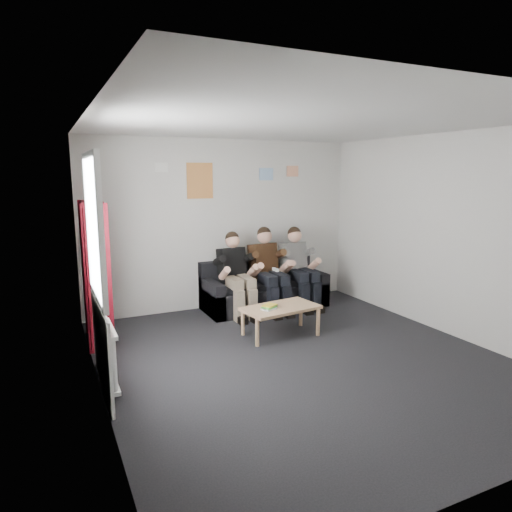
{
  "coord_description": "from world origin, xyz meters",
  "views": [
    {
      "loc": [
        -2.67,
        -4.36,
        2.16
      ],
      "look_at": [
        0.0,
        1.3,
        1.03
      ],
      "focal_mm": 32.0,
      "sensor_mm": 36.0,
      "label": 1
    }
  ],
  "objects_px": {
    "sofa": "(264,291)",
    "bookshelf": "(97,273)",
    "person_left": "(237,275)",
    "person_right": "(299,268)",
    "coffee_table": "(281,310)",
    "person_middle": "(269,271)"
  },
  "relations": [
    {
      "from": "sofa",
      "to": "bookshelf",
      "type": "bearing_deg",
      "value": -169.38
    },
    {
      "from": "person_left",
      "to": "person_right",
      "type": "relative_size",
      "value": 0.98
    },
    {
      "from": "sofa",
      "to": "person_middle",
      "type": "xyz_separation_m",
      "value": [
        0.0,
        -0.19,
        0.37
      ]
    },
    {
      "from": "sofa",
      "to": "person_left",
      "type": "height_order",
      "value": "person_left"
    },
    {
      "from": "bookshelf",
      "to": "person_left",
      "type": "xyz_separation_m",
      "value": [
        2.06,
        0.3,
        -0.28
      ]
    },
    {
      "from": "sofa",
      "to": "coffee_table",
      "type": "height_order",
      "value": "sofa"
    },
    {
      "from": "coffee_table",
      "to": "bookshelf",
      "type": "bearing_deg",
      "value": 160.11
    },
    {
      "from": "coffee_table",
      "to": "sofa",
      "type": "bearing_deg",
      "value": 73.41
    },
    {
      "from": "bookshelf",
      "to": "coffee_table",
      "type": "xyz_separation_m",
      "value": [
        2.23,
        -0.81,
        -0.56
      ]
    },
    {
      "from": "bookshelf",
      "to": "coffee_table",
      "type": "relative_size",
      "value": 1.8
    },
    {
      "from": "person_left",
      "to": "person_middle",
      "type": "bearing_deg",
      "value": -7.37
    },
    {
      "from": "coffee_table",
      "to": "person_left",
      "type": "relative_size",
      "value": 0.79
    },
    {
      "from": "bookshelf",
      "to": "person_right",
      "type": "xyz_separation_m",
      "value": [
        3.17,
        0.3,
        -0.27
      ]
    },
    {
      "from": "bookshelf",
      "to": "person_left",
      "type": "distance_m",
      "value": 2.1
    },
    {
      "from": "sofa",
      "to": "person_right",
      "type": "relative_size",
      "value": 1.53
    },
    {
      "from": "coffee_table",
      "to": "person_right",
      "type": "bearing_deg",
      "value": 49.62
    },
    {
      "from": "person_middle",
      "to": "person_right",
      "type": "bearing_deg",
      "value": -9.35
    },
    {
      "from": "sofa",
      "to": "person_left",
      "type": "bearing_deg",
      "value": -161.0
    },
    {
      "from": "bookshelf",
      "to": "person_left",
      "type": "height_order",
      "value": "bookshelf"
    },
    {
      "from": "coffee_table",
      "to": "person_right",
      "type": "relative_size",
      "value": 0.78
    },
    {
      "from": "person_right",
      "to": "sofa",
      "type": "bearing_deg",
      "value": 154.1
    },
    {
      "from": "sofa",
      "to": "person_middle",
      "type": "distance_m",
      "value": 0.42
    }
  ]
}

